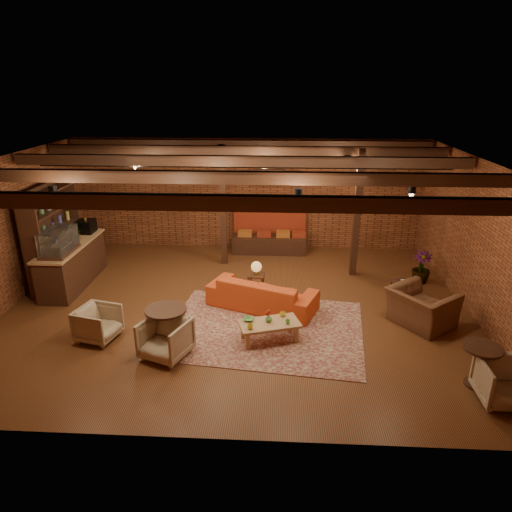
# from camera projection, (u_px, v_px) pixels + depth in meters

# --- Properties ---
(floor) EXTENTS (10.00, 10.00, 0.00)m
(floor) POSITION_uv_depth(u_px,v_px,m) (237.00, 307.00, 10.10)
(floor) COLOR #3D240F
(floor) RESTS_ON ground
(ceiling) EXTENTS (10.00, 8.00, 0.02)m
(ceiling) POSITION_uv_depth(u_px,v_px,m) (235.00, 161.00, 8.96)
(ceiling) COLOR black
(ceiling) RESTS_ON wall_back
(wall_back) EXTENTS (10.00, 0.02, 3.20)m
(wall_back) POSITION_uv_depth(u_px,v_px,m) (249.00, 194.00, 13.26)
(wall_back) COLOR brown
(wall_back) RESTS_ON ground
(wall_front) EXTENTS (10.00, 0.02, 3.20)m
(wall_front) POSITION_uv_depth(u_px,v_px,m) (207.00, 339.00, 5.80)
(wall_front) COLOR brown
(wall_front) RESTS_ON ground
(wall_left) EXTENTS (0.02, 8.00, 3.20)m
(wall_left) POSITION_uv_depth(u_px,v_px,m) (5.00, 234.00, 9.78)
(wall_left) COLOR brown
(wall_left) RESTS_ON ground
(wall_right) EXTENTS (0.02, 8.00, 3.20)m
(wall_right) POSITION_uv_depth(u_px,v_px,m) (481.00, 243.00, 9.27)
(wall_right) COLOR brown
(wall_right) RESTS_ON ground
(ceiling_beams) EXTENTS (9.80, 6.40, 0.22)m
(ceiling_beams) POSITION_uv_depth(u_px,v_px,m) (235.00, 168.00, 9.00)
(ceiling_beams) COLOR black
(ceiling_beams) RESTS_ON ceiling
(ceiling_pipe) EXTENTS (9.60, 0.12, 0.12)m
(ceiling_pipe) POSITION_uv_depth(u_px,v_px,m) (242.00, 165.00, 10.57)
(ceiling_pipe) COLOR black
(ceiling_pipe) RESTS_ON ceiling
(post_left) EXTENTS (0.16, 0.16, 3.20)m
(post_left) POSITION_uv_depth(u_px,v_px,m) (223.00, 206.00, 11.98)
(post_left) COLOR black
(post_left) RESTS_ON ground
(post_right) EXTENTS (0.16, 0.16, 3.20)m
(post_right) POSITION_uv_depth(u_px,v_px,m) (357.00, 215.00, 11.25)
(post_right) COLOR black
(post_right) RESTS_ON ground
(service_counter) EXTENTS (0.80, 2.50, 1.60)m
(service_counter) POSITION_uv_depth(u_px,v_px,m) (71.00, 254.00, 10.96)
(service_counter) COLOR black
(service_counter) RESTS_ON ground
(plant_counter) EXTENTS (0.35, 0.39, 0.30)m
(plant_counter) POSITION_uv_depth(u_px,v_px,m) (76.00, 235.00, 10.99)
(plant_counter) COLOR #337F33
(plant_counter) RESTS_ON service_counter
(shelving_hutch) EXTENTS (0.52, 2.00, 2.40)m
(shelving_hutch) POSITION_uv_depth(u_px,v_px,m) (54.00, 236.00, 10.93)
(shelving_hutch) COLOR black
(shelving_hutch) RESTS_ON ground
(banquette) EXTENTS (2.10, 0.70, 1.00)m
(banquette) POSITION_uv_depth(u_px,v_px,m) (269.00, 236.00, 13.20)
(banquette) COLOR maroon
(banquette) RESTS_ON ground
(service_sign) EXTENTS (0.86, 0.06, 0.30)m
(service_sign) POSITION_uv_depth(u_px,v_px,m) (269.00, 175.00, 12.12)
(service_sign) COLOR orange
(service_sign) RESTS_ON ceiling
(ceiling_spotlights) EXTENTS (6.40, 4.40, 0.28)m
(ceiling_spotlights) POSITION_uv_depth(u_px,v_px,m) (235.00, 179.00, 9.08)
(ceiling_spotlights) COLOR black
(ceiling_spotlights) RESTS_ON ceiling
(rug) EXTENTS (4.19, 3.39, 0.01)m
(rug) POSITION_uv_depth(u_px,v_px,m) (265.00, 328.00, 9.20)
(rug) COLOR maroon
(rug) RESTS_ON floor
(sofa) EXTENTS (2.53, 1.72, 0.69)m
(sofa) POSITION_uv_depth(u_px,v_px,m) (262.00, 293.00, 9.96)
(sofa) COLOR #C8451B
(sofa) RESTS_ON floor
(coffee_table) EXTENTS (1.26, 0.88, 0.64)m
(coffee_table) POSITION_uv_depth(u_px,v_px,m) (269.00, 324.00, 8.67)
(coffee_table) COLOR #A7834E
(coffee_table) RESTS_ON floor
(side_table_lamp) EXTENTS (0.41, 0.41, 0.79)m
(side_table_lamp) POSITION_uv_depth(u_px,v_px,m) (256.00, 269.00, 10.58)
(side_table_lamp) COLOR black
(side_table_lamp) RESTS_ON floor
(round_table_left) EXTENTS (0.76, 0.76, 0.79)m
(round_table_left) POSITION_uv_depth(u_px,v_px,m) (167.00, 321.00, 8.40)
(round_table_left) COLOR black
(round_table_left) RESTS_ON floor
(armchair_a) EXTENTS (0.81, 0.85, 0.73)m
(armchair_a) POSITION_uv_depth(u_px,v_px,m) (98.00, 322.00, 8.73)
(armchair_a) COLOR beige
(armchair_a) RESTS_ON floor
(armchair_b) EXTENTS (0.99, 0.96, 0.79)m
(armchair_b) POSITION_uv_depth(u_px,v_px,m) (165.00, 337.00, 8.15)
(armchair_b) COLOR beige
(armchair_b) RESTS_ON floor
(armchair_right) EXTENTS (1.32, 1.40, 1.03)m
(armchair_right) POSITION_uv_depth(u_px,v_px,m) (422.00, 302.00, 9.20)
(armchair_right) COLOR brown
(armchair_right) RESTS_ON floor
(side_table_book) EXTENTS (0.50, 0.50, 0.45)m
(side_table_book) POSITION_uv_depth(u_px,v_px,m) (401.00, 283.00, 10.33)
(side_table_book) COLOR black
(side_table_book) RESTS_ON floor
(round_table_right) EXTENTS (0.62, 0.62, 0.72)m
(round_table_right) POSITION_uv_depth(u_px,v_px,m) (480.00, 360.00, 7.33)
(round_table_right) COLOR black
(round_table_right) RESTS_ON floor
(armchair_far) EXTENTS (0.75, 0.70, 0.76)m
(armchair_far) POSITION_uv_depth(u_px,v_px,m) (505.00, 380.00, 6.99)
(armchair_far) COLOR beige
(armchair_far) RESTS_ON floor
(plant_tall) EXTENTS (1.74, 1.74, 2.38)m
(plant_tall) POSITION_uv_depth(u_px,v_px,m) (426.00, 237.00, 10.92)
(plant_tall) COLOR #4C7F4C
(plant_tall) RESTS_ON floor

